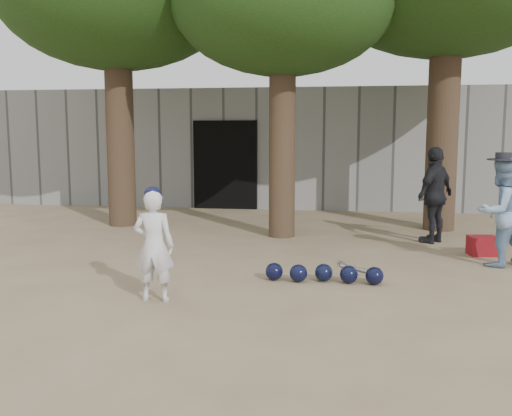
% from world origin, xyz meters
% --- Properties ---
extents(ground, '(70.00, 70.00, 0.00)m').
position_xyz_m(ground, '(0.00, 0.00, 0.00)').
color(ground, '#937C5E').
rests_on(ground, ground).
extents(boy_player, '(0.48, 0.32, 1.27)m').
position_xyz_m(boy_player, '(-0.41, -0.06, 0.64)').
color(boy_player, silver).
rests_on(boy_player, ground).
extents(spectator_blue, '(0.95, 0.89, 1.56)m').
position_xyz_m(spectator_blue, '(3.94, 2.33, 0.78)').
color(spectator_blue, '#81A3C7').
rests_on(spectator_blue, ground).
extents(spectator_dark, '(0.93, 1.01, 1.67)m').
position_xyz_m(spectator_dark, '(3.29, 3.99, 0.83)').
color(spectator_dark, black).
rests_on(spectator_dark, ground).
extents(red_bag, '(0.46, 0.37, 0.30)m').
position_xyz_m(red_bag, '(3.89, 3.03, 0.15)').
color(red_bag, maroon).
rests_on(red_bag, ground).
extents(back_building, '(16.00, 5.24, 3.00)m').
position_xyz_m(back_building, '(-0.00, 10.33, 1.50)').
color(back_building, gray).
rests_on(back_building, ground).
extents(helmet_row, '(1.51, 0.31, 0.23)m').
position_xyz_m(helmet_row, '(1.47, 1.02, 0.12)').
color(helmet_row, black).
rests_on(helmet_row, ground).
extents(bat_pile, '(0.61, 0.73, 0.06)m').
position_xyz_m(bat_pile, '(1.88, 1.71, 0.03)').
color(bat_pile, '#B2B2B9').
rests_on(bat_pile, ground).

